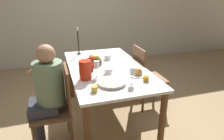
% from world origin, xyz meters
% --- Properties ---
extents(ground_plane, '(20.00, 20.00, 0.00)m').
position_xyz_m(ground_plane, '(0.00, 0.00, 0.00)').
color(ground_plane, tan).
extents(wall_back, '(10.00, 0.06, 2.60)m').
position_xyz_m(wall_back, '(0.00, 2.47, 1.30)').
color(wall_back, beige).
rests_on(wall_back, ground_plane).
extents(dining_table, '(0.92, 1.63, 0.76)m').
position_xyz_m(dining_table, '(0.00, 0.00, 0.66)').
color(dining_table, silver).
rests_on(dining_table, ground_plane).
extents(chair_person_side, '(0.42, 0.42, 0.93)m').
position_xyz_m(chair_person_side, '(-0.64, -0.32, 0.49)').
color(chair_person_side, brown).
rests_on(chair_person_side, ground_plane).
extents(chair_opposite, '(0.42, 0.42, 0.93)m').
position_xyz_m(chair_opposite, '(0.64, 0.16, 0.49)').
color(chair_opposite, brown).
rests_on(chair_opposite, ground_plane).
extents(person_seated, '(0.39, 0.41, 1.18)m').
position_xyz_m(person_seated, '(-0.73, -0.30, 0.70)').
color(person_seated, '#33333D').
rests_on(person_seated, ground_plane).
extents(red_pitcher, '(0.16, 0.13, 0.21)m').
position_xyz_m(red_pitcher, '(-0.32, -0.29, 0.87)').
color(red_pitcher, red).
rests_on(red_pitcher, dining_table).
extents(wine_glass_water, '(0.06, 0.06, 0.18)m').
position_xyz_m(wine_glass_water, '(-0.18, -0.26, 0.90)').
color(wine_glass_water, white).
rests_on(wine_glass_water, dining_table).
extents(wine_glass_juice, '(0.06, 0.06, 0.18)m').
position_xyz_m(wine_glass_juice, '(0.12, -0.55, 0.89)').
color(wine_glass_juice, white).
rests_on(wine_glass_juice, dining_table).
extents(teacup_near_person, '(0.15, 0.15, 0.07)m').
position_xyz_m(teacup_near_person, '(-0.04, -0.23, 0.79)').
color(teacup_near_person, silver).
rests_on(teacup_near_person, dining_table).
extents(teacup_across, '(0.15, 0.15, 0.07)m').
position_xyz_m(teacup_across, '(0.09, 0.28, 0.79)').
color(teacup_across, silver).
rests_on(teacup_across, dining_table).
extents(serving_tray, '(0.31, 0.31, 0.03)m').
position_xyz_m(serving_tray, '(-0.08, -0.50, 0.78)').
color(serving_tray, '#B7B2A8').
rests_on(serving_tray, dining_table).
extents(bread_plate, '(0.21, 0.21, 0.10)m').
position_xyz_m(bread_plate, '(0.27, -0.37, 0.79)').
color(bread_plate, silver).
rests_on(bread_plate, dining_table).
extents(jam_jar_amber, '(0.07, 0.07, 0.05)m').
position_xyz_m(jam_jar_amber, '(-0.29, -0.61, 0.79)').
color(jam_jar_amber, gold).
rests_on(jam_jar_amber, dining_table).
extents(jam_jar_red, '(0.07, 0.07, 0.05)m').
position_xyz_m(jam_jar_red, '(0.29, -0.54, 0.79)').
color(jam_jar_red, '#C67A1E').
rests_on(jam_jar_red, dining_table).
extents(fruit_bowl, '(0.22, 0.22, 0.13)m').
position_xyz_m(fruit_bowl, '(-0.14, 0.13, 0.81)').
color(fruit_bowl, brown).
rests_on(fruit_bowl, dining_table).
extents(candlestick_tall, '(0.06, 0.06, 0.41)m').
position_xyz_m(candlestick_tall, '(-0.25, 0.66, 0.93)').
color(candlestick_tall, black).
rests_on(candlestick_tall, dining_table).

